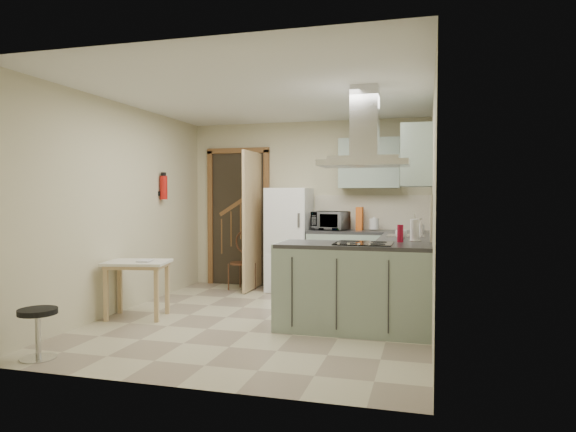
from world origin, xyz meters
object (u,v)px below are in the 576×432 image
(peninsula, at_px, (354,287))
(drop_leaf_table, at_px, (138,289))
(extractor_hood, at_px, (364,163))
(bentwood_chair, at_px, (242,263))
(stool, at_px, (38,334))
(fridge, at_px, (289,239))
(microwave, at_px, (330,221))

(peninsula, relative_size, drop_leaf_table, 2.25)
(extractor_hood, bearing_deg, bentwood_chair, 137.57)
(bentwood_chair, bearing_deg, stool, -81.93)
(fridge, distance_m, drop_leaf_table, 2.45)
(peninsula, relative_size, stool, 3.57)
(microwave, bearing_deg, extractor_hood, -54.56)
(peninsula, bearing_deg, microwave, 107.24)
(drop_leaf_table, distance_m, bentwood_chair, 2.02)
(extractor_hood, xyz_separation_m, drop_leaf_table, (-2.56, -0.10, -1.40))
(peninsula, distance_m, drop_leaf_table, 2.47)
(fridge, height_order, bentwood_chair, fridge)
(bentwood_chair, distance_m, stool, 3.53)
(fridge, height_order, microwave, fridge)
(extractor_hood, xyz_separation_m, stool, (-2.57, -1.64, -1.50))
(stool, bearing_deg, microwave, 62.99)
(extractor_hood, relative_size, drop_leaf_table, 1.31)
(fridge, xyz_separation_m, peninsula, (1.22, -1.98, -0.30))
(microwave, bearing_deg, stool, -101.40)
(stool, xyz_separation_m, microwave, (1.85, 3.63, 0.82))
(extractor_hood, bearing_deg, fridge, 123.79)
(bentwood_chair, relative_size, microwave, 1.63)
(fridge, relative_size, stool, 3.46)
(fridge, relative_size, bentwood_chair, 1.91)
(drop_leaf_table, height_order, bentwood_chair, bentwood_chair)
(extractor_hood, distance_m, stool, 3.40)
(fridge, bearing_deg, peninsula, -58.26)
(bentwood_chair, xyz_separation_m, microwave, (1.30, 0.15, 0.64))
(fridge, relative_size, drop_leaf_table, 2.18)
(drop_leaf_table, height_order, microwave, microwave)
(microwave, bearing_deg, drop_leaf_table, -115.74)
(stool, bearing_deg, bentwood_chair, 80.96)
(peninsula, distance_m, microwave, 2.17)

